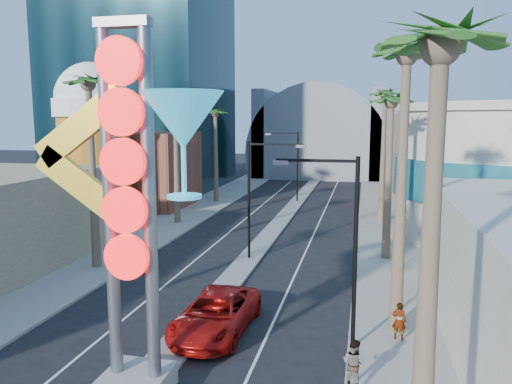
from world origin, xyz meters
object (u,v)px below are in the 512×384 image
Objects in this scene: neon_sign at (152,186)px; pedestrian_a at (399,321)px; red_pickup at (216,314)px; pedestrian_b at (354,363)px.

neon_sign reaches higher than pedestrian_a.
red_pickup is at bearing 15.85° from pedestrian_a.
neon_sign is at bearing 47.82° from pedestrian_a.
pedestrian_b is (6.48, 1.88, -6.28)m from neon_sign.
neon_sign is 7.69× the size of pedestrian_a.
pedestrian_a is at bearing 7.06° from red_pickup.
neon_sign is 9.22m from pedestrian_b.
pedestrian_a is 0.93× the size of pedestrian_b.
neon_sign is 7.17× the size of pedestrian_b.
pedestrian_b reaches higher than pedestrian_a.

